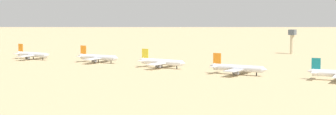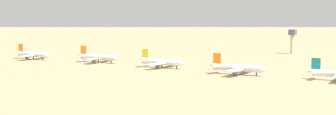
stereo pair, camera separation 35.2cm
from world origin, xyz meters
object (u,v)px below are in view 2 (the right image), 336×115
at_px(parked_jet_orange_2, 32,54).
at_px(parked_jet_yellow_4, 161,62).
at_px(parked_jet_orange_3, 98,57).
at_px(parked_jet_orange_5, 237,68).
at_px(control_tower, 292,39).

bearing_deg(parked_jet_orange_2, parked_jet_yellow_4, 1.96).
xyz_separation_m(parked_jet_orange_3, parked_jet_orange_5, (110.21, -9.07, 0.17)).
height_order(parked_jet_orange_2, parked_jet_orange_3, parked_jet_orange_3).
bearing_deg(parked_jet_orange_3, parked_jet_orange_5, -8.50).
bearing_deg(parked_jet_orange_5, control_tower, 97.16).
relative_size(parked_jet_orange_2, parked_jet_yellow_4, 0.94).
bearing_deg(parked_jet_orange_2, parked_jet_orange_3, 8.05).
height_order(parked_jet_orange_3, control_tower, control_tower).
height_order(parked_jet_yellow_4, control_tower, control_tower).
xyz_separation_m(parked_jet_orange_3, control_tower, (84.70, 138.12, 8.09)).
height_order(parked_jet_yellow_4, parked_jet_orange_5, parked_jet_orange_5).
xyz_separation_m(parked_jet_orange_5, control_tower, (-25.51, 147.19, 7.91)).
bearing_deg(parked_jet_orange_3, control_tower, 54.69).
bearing_deg(parked_jet_yellow_4, parked_jet_orange_5, -5.88).
bearing_deg(control_tower, parked_jet_orange_5, -80.17).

